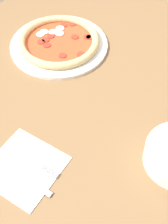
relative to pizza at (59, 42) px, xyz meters
The scene contains 6 objects.
ground_plane 0.79m from the pizza, 86.93° to the left, with size 8.00×8.00×0.00m, color brown.
dining_table 0.20m from the pizza, 86.93° to the left, with size 1.21×1.09×0.75m.
pizza is the anchor object (origin of this frame).
napkin 0.49m from the pizza, 31.04° to the left, with size 0.20×0.20×0.00m.
fork 0.46m from the pizza, 32.53° to the left, with size 0.02×0.17×0.00m.
knife 0.50m from the pizza, 28.78° to the left, with size 0.03×0.21×0.01m.
Camera 1 is at (0.62, 0.44, 1.46)m, focal length 50.00 mm.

